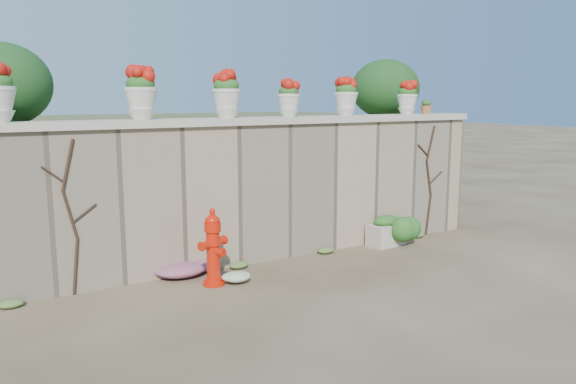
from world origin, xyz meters
TOP-DOWN VIEW (x-y plane):
  - ground at (0.00, 0.00)m, footprint 80.00×80.00m
  - stone_wall at (0.00, 1.80)m, footprint 8.00×0.40m
  - wall_cap at (0.00, 1.80)m, footprint 8.10×0.52m
  - raised_fill at (0.00, 5.00)m, footprint 9.00×6.00m
  - back_shrub_left at (-3.20, 3.00)m, footprint 1.30×1.30m
  - back_shrub_right at (3.40, 3.00)m, footprint 1.30×1.30m
  - vine_left at (-2.67, 1.58)m, footprint 0.60×0.04m
  - vine_right at (3.23, 1.58)m, footprint 0.60×0.04m
  - fire_hydrant at (-1.09, 1.04)m, footprint 0.43×0.31m
  - planter_box at (2.11, 1.39)m, footprint 0.63×0.40m
  - green_shrub at (2.40, 1.24)m, footprint 0.68×0.61m
  - magenta_clump at (-1.24, 1.55)m, footprint 0.90×0.60m
  - white_flowers at (-0.86, 0.91)m, footprint 0.56×0.45m
  - urn_pot_1 at (-1.70, 1.80)m, footprint 0.42×0.42m
  - urn_pot_2 at (-0.50, 1.80)m, footprint 0.41×0.41m
  - urn_pot_3 at (0.51, 1.80)m, footprint 0.34×0.34m
  - urn_pot_4 at (1.56, 1.80)m, footprint 0.38×0.38m
  - urn_pot_5 at (2.85, 1.80)m, footprint 0.35×0.35m
  - terracotta_pot at (3.30, 1.80)m, footprint 0.20×0.20m

SIDE VIEW (x-z plane):
  - ground at x=0.00m, z-range 0.00..0.00m
  - white_flowers at x=-0.86m, z-range 0.00..0.20m
  - magenta_clump at x=-1.24m, z-range 0.00..0.24m
  - planter_box at x=2.11m, z-range -0.02..0.48m
  - green_shrub at x=2.40m, z-range 0.00..0.64m
  - fire_hydrant at x=-1.09m, z-range 0.00..1.00m
  - vine_left at x=-2.67m, z-range 0.04..1.94m
  - vine_right at x=3.23m, z-range 0.04..1.94m
  - stone_wall at x=0.00m, z-range 0.00..2.00m
  - raised_fill at x=0.00m, z-range 0.00..2.00m
  - wall_cap at x=0.00m, z-range 2.00..2.10m
  - terracotta_pot at x=3.30m, z-range 2.09..2.33m
  - urn_pot_3 at x=0.51m, z-range 2.10..2.64m
  - urn_pot_5 at x=2.85m, z-range 2.10..2.64m
  - urn_pot_4 at x=1.56m, z-range 2.10..2.69m
  - urn_pot_2 at x=-0.50m, z-range 2.10..2.74m
  - urn_pot_1 at x=-1.70m, z-range 2.10..2.76m
  - back_shrub_left at x=-3.20m, z-range 2.00..3.10m
  - back_shrub_right at x=3.40m, z-range 2.00..3.10m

